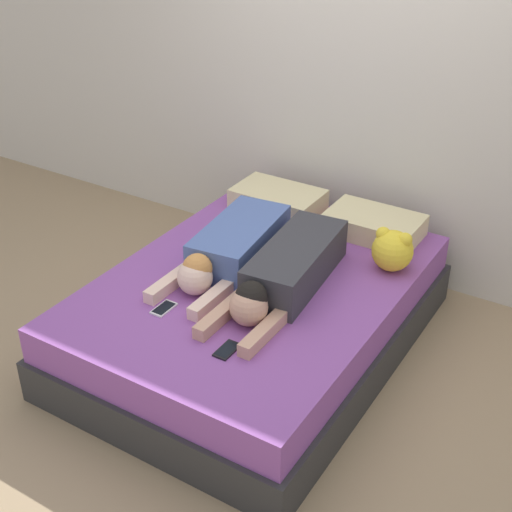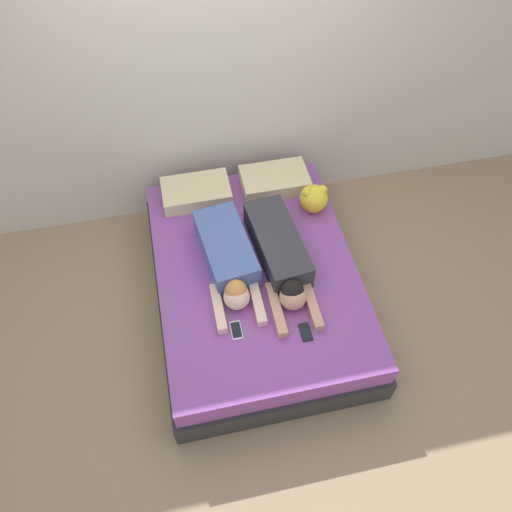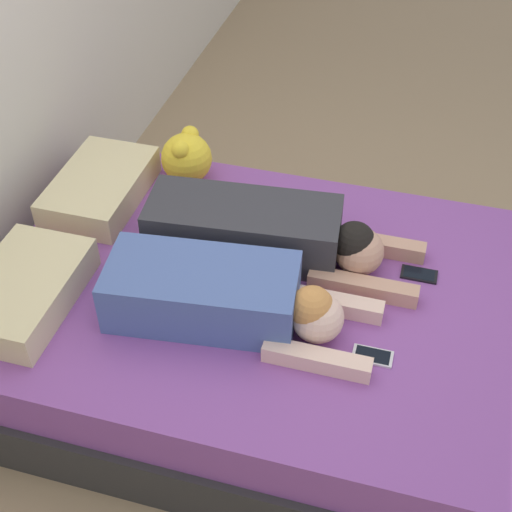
% 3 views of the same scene
% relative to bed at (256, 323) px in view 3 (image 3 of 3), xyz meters
% --- Properties ---
extents(ground_plane, '(12.00, 12.00, 0.00)m').
position_rel_bed_xyz_m(ground_plane, '(0.00, 0.00, -0.23)').
color(ground_plane, '#9E8460').
extents(bed, '(1.60, 2.15, 0.46)m').
position_rel_bed_xyz_m(bed, '(0.00, 0.00, 0.00)').
color(bed, '#2D2D2D').
rests_on(bed, ground_plane).
extents(pillow_head_left, '(0.58, 0.36, 0.13)m').
position_rel_bed_xyz_m(pillow_head_left, '(-0.35, 0.84, 0.30)').
color(pillow_head_left, beige).
rests_on(pillow_head_left, bed).
extents(pillow_head_right, '(0.58, 0.36, 0.13)m').
position_rel_bed_xyz_m(pillow_head_right, '(0.35, 0.84, 0.30)').
color(pillow_head_right, beige).
rests_on(pillow_head_right, bed).
extents(person_left, '(0.42, 1.05, 0.22)m').
position_rel_bed_xyz_m(person_left, '(-0.21, 0.05, 0.34)').
color(person_left, '#4C66A5').
rests_on(person_left, bed).
extents(person_right, '(0.39, 1.16, 0.23)m').
position_rel_bed_xyz_m(person_right, '(0.19, -0.01, 0.34)').
color(person_right, '#333338').
rests_on(person_right, bed).
extents(cell_phone_left, '(0.08, 0.15, 0.01)m').
position_rel_bed_xyz_m(cell_phone_left, '(-0.25, -0.51, 0.24)').
color(cell_phone_left, silver).
rests_on(cell_phone_left, bed).
extents(cell_phone_right, '(0.08, 0.15, 0.01)m').
position_rel_bed_xyz_m(cell_phone_right, '(0.23, -0.63, 0.24)').
color(cell_phone_right, black).
rests_on(cell_phone_right, bed).
extents(plush_toy, '(0.24, 0.24, 0.25)m').
position_rel_bed_xyz_m(plush_toy, '(0.60, 0.51, 0.36)').
color(plush_toy, yellow).
rests_on(plush_toy, bed).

